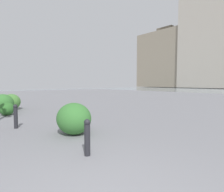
# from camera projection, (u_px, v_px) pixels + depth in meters

# --- Properties ---
(building_annex) EXTENTS (16.97, 15.54, 39.46)m
(building_annex) POSITION_uv_depth(u_px,v_px,m) (216.00, 28.00, 56.71)
(building_annex) COLOR #B2A899
(building_annex) RESTS_ON ground
(building_highrise) EXTENTS (17.82, 15.01, 22.54)m
(building_highrise) POSITION_uv_depth(u_px,v_px,m) (167.00, 60.00, 70.57)
(building_highrise) COLOR gray
(building_highrise) RESTS_ON ground
(bollard_near) EXTENTS (0.13, 0.13, 0.74)m
(bollard_near) POSITION_uv_depth(u_px,v_px,m) (87.00, 137.00, 3.63)
(bollard_near) COLOR #232328
(bollard_near) RESTS_ON ground
(bollard_mid) EXTENTS (0.13, 0.13, 0.78)m
(bollard_mid) POSITION_uv_depth(u_px,v_px,m) (16.00, 116.00, 5.82)
(bollard_mid) COLOR #232328
(bollard_mid) RESTS_ON ground
(shrub_low) EXTENTS (1.06, 0.95, 0.90)m
(shrub_low) POSITION_uv_depth(u_px,v_px,m) (74.00, 119.00, 5.16)
(shrub_low) COLOR #387533
(shrub_low) RESTS_ON ground
(shrub_round) EXTENTS (0.71, 0.63, 0.60)m
(shrub_round) POSITION_uv_depth(u_px,v_px,m) (7.00, 109.00, 8.19)
(shrub_round) COLOR #2D6628
(shrub_round) RESTS_ON ground
(shrub_wide) EXTENTS (1.07, 0.97, 0.91)m
(shrub_wide) POSITION_uv_depth(u_px,v_px,m) (3.00, 103.00, 8.96)
(shrub_wide) COLOR #387533
(shrub_wide) RESTS_ON ground
(shrub_tall) EXTENTS (1.01, 0.91, 0.86)m
(shrub_tall) POSITION_uv_depth(u_px,v_px,m) (11.00, 102.00, 9.89)
(shrub_tall) COLOR #477F38
(shrub_tall) RESTS_ON ground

